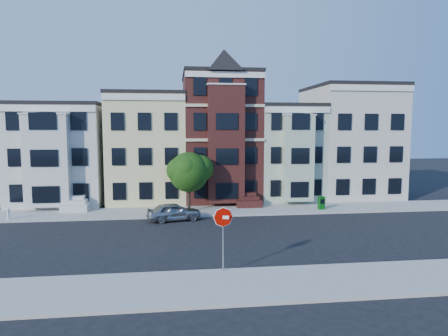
{
  "coord_description": "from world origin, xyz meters",
  "views": [
    {
      "loc": [
        -4.45,
        -24.92,
        7.09
      ],
      "look_at": [
        -0.97,
        3.2,
        4.2
      ],
      "focal_mm": 32.0,
      "sensor_mm": 36.0,
      "label": 1
    }
  ],
  "objects": [
    {
      "name": "fire_hydrant",
      "position": [
        -17.0,
        6.47,
        0.49
      ],
      "size": [
        0.32,
        0.32,
        0.69
      ],
      "primitive_type": "cylinder",
      "rotation": [
        0.0,
        0.0,
        0.41
      ],
      "color": "silver",
      "rests_on": "far_sidewalk"
    },
    {
      "name": "ground",
      "position": [
        0.0,
        0.0,
        0.0
      ],
      "size": [
        120.0,
        120.0,
        0.0
      ],
      "primitive_type": "plane",
      "color": "black"
    },
    {
      "name": "far_sidewalk",
      "position": [
        0.0,
        8.0,
        0.07
      ],
      "size": [
        60.0,
        4.0,
        0.15
      ],
      "primitive_type": "cube",
      "color": "#9E9B93",
      "rests_on": "ground"
    },
    {
      "name": "newspaper_box",
      "position": [
        7.89,
        7.25,
        0.69
      ],
      "size": [
        0.53,
        0.48,
        1.09
      ],
      "primitive_type": "cube",
      "rotation": [
        0.0,
        0.0,
        0.1
      ],
      "color": "#095310",
      "rests_on": "far_sidewalk"
    },
    {
      "name": "house_white",
      "position": [
        -15.0,
        14.5,
        4.5
      ],
      "size": [
        8.0,
        9.0,
        9.0
      ],
      "primitive_type": "cube",
      "color": "beige",
      "rests_on": "ground"
    },
    {
      "name": "stop_sign",
      "position": [
        -2.19,
        -6.3,
        1.92
      ],
      "size": [
        0.97,
        0.4,
        3.55
      ],
      "primitive_type": null,
      "rotation": [
        0.0,
        0.0,
        -0.28
      ],
      "color": "#B10900",
      "rests_on": "near_sidewalk"
    },
    {
      "name": "house_cream",
      "position": [
        13.5,
        14.5,
        5.5
      ],
      "size": [
        8.0,
        9.0,
        11.0
      ],
      "primitive_type": "cube",
      "color": "beige",
      "rests_on": "ground"
    },
    {
      "name": "street_tree",
      "position": [
        -3.32,
        7.86,
        3.19
      ],
      "size": [
        5.98,
        5.98,
        6.08
      ],
      "primitive_type": null,
      "rotation": [
        0.0,
        0.0,
        0.16
      ],
      "color": "#235312",
      "rests_on": "far_sidewalk"
    },
    {
      "name": "house_yellow",
      "position": [
        -7.0,
        14.5,
        5.0
      ],
      "size": [
        7.0,
        9.0,
        10.0
      ],
      "primitive_type": "cube",
      "color": "beige",
      "rests_on": "ground"
    },
    {
      "name": "parked_car",
      "position": [
        -4.57,
        5.2,
        0.69
      ],
      "size": [
        4.33,
        2.49,
        1.39
      ],
      "primitive_type": "imported",
      "rotation": [
        0.0,
        0.0,
        1.79
      ],
      "color": "#95989B",
      "rests_on": "ground"
    },
    {
      "name": "near_sidewalk",
      "position": [
        0.0,
        -8.0,
        0.07
      ],
      "size": [
        60.0,
        4.0,
        0.15
      ],
      "primitive_type": "cube",
      "color": "#9E9B93",
      "rests_on": "ground"
    },
    {
      "name": "house_brown",
      "position": [
        0.0,
        14.5,
        6.0
      ],
      "size": [
        7.0,
        9.0,
        12.0
      ],
      "primitive_type": "cube",
      "color": "#381612",
      "rests_on": "ground"
    },
    {
      "name": "house_green",
      "position": [
        6.5,
        14.5,
        4.5
      ],
      "size": [
        6.0,
        9.0,
        9.0
      ],
      "primitive_type": "cube",
      "color": "#A5B699",
      "rests_on": "ground"
    }
  ]
}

